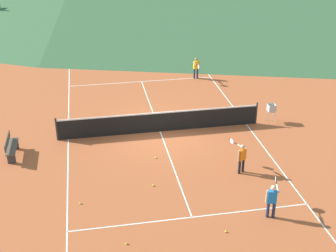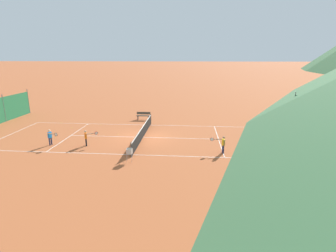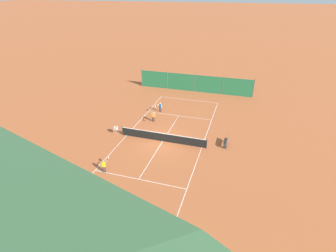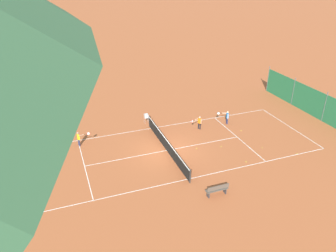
# 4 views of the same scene
# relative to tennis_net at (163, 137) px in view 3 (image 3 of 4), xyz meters

# --- Properties ---
(ground_plane) EXTENTS (600.00, 600.00, 0.00)m
(ground_plane) POSITION_rel_tennis_net_xyz_m (0.00, 0.00, -0.50)
(ground_plane) COLOR #A8542D
(court_line_markings) EXTENTS (8.25, 23.85, 0.01)m
(court_line_markings) POSITION_rel_tennis_net_xyz_m (0.00, 0.00, -0.50)
(court_line_markings) COLOR white
(court_line_markings) RESTS_ON ground
(tennis_net) EXTENTS (9.18, 0.08, 1.06)m
(tennis_net) POSITION_rel_tennis_net_xyz_m (0.00, 0.00, 0.00)
(tennis_net) COLOR #2D2D2D
(tennis_net) RESTS_ON ground
(windscreen_fence_near) EXTENTS (17.28, 0.08, 2.90)m
(windscreen_fence_near) POSITION_rel_tennis_net_xyz_m (-0.00, -15.50, 0.81)
(windscreen_fence_near) COLOR #236B42
(windscreen_fence_near) RESTS_ON ground
(player_near_baseline) EXTENTS (0.65, 0.98, 1.25)m
(player_near_baseline) POSITION_rel_tennis_net_xyz_m (2.59, -6.81, 0.23)
(player_near_baseline) COLOR #23284C
(player_near_baseline) RESTS_ON ground
(player_near_service) EXTENTS (0.44, 1.05, 1.23)m
(player_near_service) POSITION_rel_tennis_net_xyz_m (2.48, -3.97, 0.22)
(player_near_service) COLOR black
(player_near_service) RESTS_ON ground
(player_far_baseline) EXTENTS (0.42, 1.05, 1.24)m
(player_far_baseline) POSITION_rel_tennis_net_xyz_m (3.20, 6.33, 0.22)
(player_far_baseline) COLOR #23284C
(player_far_baseline) RESTS_ON ground
(tennis_ball_by_net_right) EXTENTS (0.07, 0.07, 0.07)m
(tennis_ball_by_net_right) POSITION_rel_tennis_net_xyz_m (-0.99, -4.33, -0.47)
(tennis_ball_by_net_right) COLOR #CCE033
(tennis_ball_by_net_right) RESTS_ON ground
(tennis_ball_service_box) EXTENTS (0.07, 0.07, 0.07)m
(tennis_ball_service_box) POSITION_rel_tennis_net_xyz_m (-3.65, -4.96, -0.47)
(tennis_ball_service_box) COLOR #CCE033
(tennis_ball_service_box) RESTS_ON ground
(tennis_ball_far_corner) EXTENTS (0.07, 0.07, 0.07)m
(tennis_ball_far_corner) POSITION_rel_tennis_net_xyz_m (0.88, -7.35, -0.47)
(tennis_ball_far_corner) COLOR #CCE033
(tennis_ball_far_corner) RESTS_ON ground
(tennis_ball_alley_right) EXTENTS (0.07, 0.07, 0.07)m
(tennis_ball_alley_right) POSITION_rel_tennis_net_xyz_m (-2.29, -7.34, -0.47)
(tennis_ball_alley_right) COLOR #CCE033
(tennis_ball_alley_right) RESTS_ON ground
(tennis_ball_mid_court) EXTENTS (0.07, 0.07, 0.07)m
(tennis_ball_mid_court) POSITION_rel_tennis_net_xyz_m (-4.02, -9.32, -0.47)
(tennis_ball_mid_court) COLOR #CCE033
(tennis_ball_mid_court) RESTS_ON ground
(tennis_ball_alley_left) EXTENTS (0.07, 0.07, 0.07)m
(tennis_ball_alley_left) POSITION_rel_tennis_net_xyz_m (-0.58, -2.34, -0.47)
(tennis_ball_alley_left) COLOR #CCE033
(tennis_ball_alley_left) RESTS_ON ground
(ball_hopper) EXTENTS (0.36, 0.36, 0.89)m
(ball_hopper) POSITION_rel_tennis_net_xyz_m (5.31, 0.05, 0.16)
(ball_hopper) COLOR #B7B7BC
(ball_hopper) RESTS_ON ground
(courtside_bench) EXTENTS (0.36, 1.50, 0.84)m
(courtside_bench) POSITION_rel_tennis_net_xyz_m (-6.34, -1.08, -0.05)
(courtside_bench) COLOR #51473D
(courtside_bench) RESTS_ON ground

